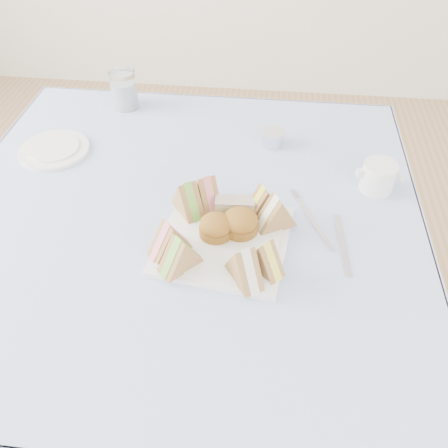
# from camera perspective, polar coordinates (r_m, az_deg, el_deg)

# --- Properties ---
(floor) EXTENTS (4.00, 4.00, 0.00)m
(floor) POSITION_cam_1_polar(r_m,az_deg,el_deg) (1.61, -3.37, -18.71)
(floor) COLOR #9E7751
(floor) RESTS_ON ground
(table) EXTENTS (0.90, 0.90, 0.74)m
(table) POSITION_cam_1_polar(r_m,az_deg,el_deg) (1.30, -4.04, -11.02)
(table) COLOR brown
(table) RESTS_ON floor
(tablecloth) EXTENTS (1.02, 1.02, 0.01)m
(tablecloth) POSITION_cam_1_polar(r_m,az_deg,el_deg) (1.02, -5.05, 1.30)
(tablecloth) COLOR #B1BEEA
(tablecloth) RESTS_ON table
(serving_plate) EXTENTS (0.28, 0.28, 0.01)m
(serving_plate) POSITION_cam_1_polar(r_m,az_deg,el_deg) (0.94, 0.00, -1.94)
(serving_plate) COLOR white
(serving_plate) RESTS_ON tablecloth
(sandwich_fl_a) EXTENTS (0.09, 0.08, 0.07)m
(sandwich_fl_a) POSITION_cam_1_polar(r_m,az_deg,el_deg) (0.89, -6.62, -1.65)
(sandwich_fl_a) COLOR #9B7A4D
(sandwich_fl_a) RESTS_ON serving_plate
(sandwich_fl_b) EXTENTS (0.09, 0.09, 0.07)m
(sandwich_fl_b) POSITION_cam_1_polar(r_m,az_deg,el_deg) (0.86, -5.31, -3.42)
(sandwich_fl_b) COLOR #9B7A4D
(sandwich_fl_b) RESTS_ON serving_plate
(sandwich_fr_a) EXTENTS (0.08, 0.08, 0.07)m
(sandwich_fr_a) POSITION_cam_1_polar(r_m,az_deg,el_deg) (0.86, 4.95, -3.82)
(sandwich_fr_a) COLOR #9B7A4D
(sandwich_fr_a) RESTS_ON serving_plate
(sandwich_fr_b) EXTENTS (0.08, 0.09, 0.08)m
(sandwich_fr_b) POSITION_cam_1_polar(r_m,az_deg,el_deg) (0.84, 2.48, -4.82)
(sandwich_fr_b) COLOR #9B7A4D
(sandwich_fr_b) RESTS_ON serving_plate
(sandwich_bl_a) EXTENTS (0.08, 0.09, 0.08)m
(sandwich_bl_a) POSITION_cam_1_polar(r_m,az_deg,el_deg) (0.98, -4.38, 3.23)
(sandwich_bl_a) COLOR #9B7A4D
(sandwich_bl_a) RESTS_ON serving_plate
(sandwich_bl_b) EXTENTS (0.08, 0.09, 0.07)m
(sandwich_bl_b) POSITION_cam_1_polar(r_m,az_deg,el_deg) (0.99, -2.10, 4.04)
(sandwich_bl_b) COLOR #9B7A4D
(sandwich_bl_b) RESTS_ON serving_plate
(sandwich_br_a) EXTENTS (0.09, 0.08, 0.08)m
(sandwich_br_a) POSITION_cam_1_polar(r_m,az_deg,el_deg) (0.94, 6.26, 1.51)
(sandwich_br_a) COLOR #9B7A4D
(sandwich_br_a) RESTS_ON serving_plate
(sandwich_br_b) EXTENTS (0.09, 0.07, 0.07)m
(sandwich_br_b) POSITION_cam_1_polar(r_m,az_deg,el_deg) (0.97, 4.72, 2.87)
(sandwich_br_b) COLOR #9B7A4D
(sandwich_br_b) RESTS_ON serving_plate
(scone_left) EXTENTS (0.08, 0.08, 0.05)m
(scone_left) POSITION_cam_1_polar(r_m,az_deg,el_deg) (0.93, -1.00, -0.33)
(scone_left) COLOR #90601E
(scone_left) RESTS_ON serving_plate
(scone_right) EXTENTS (0.08, 0.08, 0.05)m
(scone_right) POSITION_cam_1_polar(r_m,az_deg,el_deg) (0.94, 1.97, 0.19)
(scone_right) COLOR #90601E
(scone_right) RESTS_ON serving_plate
(pastry_slice) EXTENTS (0.08, 0.04, 0.04)m
(pastry_slice) POSITION_cam_1_polar(r_m,az_deg,el_deg) (0.98, 1.31, 2.10)
(pastry_slice) COLOR #CAC187
(pastry_slice) RESTS_ON serving_plate
(side_plate) EXTENTS (0.20, 0.20, 0.01)m
(side_plate) POSITION_cam_1_polar(r_m,az_deg,el_deg) (1.26, -19.73, 8.41)
(side_plate) COLOR white
(side_plate) RESTS_ON tablecloth
(water_glass) EXTENTS (0.09, 0.09, 0.10)m
(water_glass) POSITION_cam_1_polar(r_m,az_deg,el_deg) (1.38, -11.95, 15.53)
(water_glass) COLOR white
(water_glass) RESTS_ON tablecloth
(tea_strainer) EXTENTS (0.06, 0.06, 0.04)m
(tea_strainer) POSITION_cam_1_polar(r_m,az_deg,el_deg) (1.21, 5.86, 10.17)
(tea_strainer) COLOR silver
(tea_strainer) RESTS_ON tablecloth
(knife) EXTENTS (0.03, 0.17, 0.00)m
(knife) POSITION_cam_1_polar(r_m,az_deg,el_deg) (0.97, 14.04, -2.36)
(knife) COLOR silver
(knife) RESTS_ON tablecloth
(fork) EXTENTS (0.08, 0.15, 0.00)m
(fork) POSITION_cam_1_polar(r_m,az_deg,el_deg) (1.00, 10.84, -0.00)
(fork) COLOR silver
(fork) RESTS_ON tablecloth
(creamer_jug) EXTENTS (0.09, 0.09, 0.07)m
(creamer_jug) POSITION_cam_1_polar(r_m,az_deg,el_deg) (1.11, 18.07, 5.42)
(creamer_jug) COLOR white
(creamer_jug) RESTS_ON tablecloth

